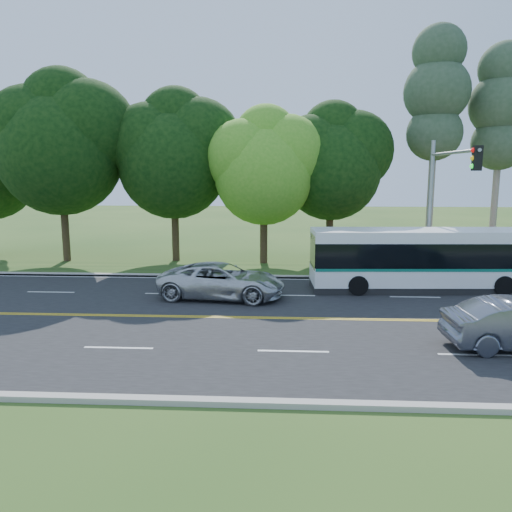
{
  "coord_description": "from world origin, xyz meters",
  "views": [
    {
      "loc": [
        -0.84,
        -18.24,
        5.55
      ],
      "look_at": [
        -1.96,
        2.0,
        2.05
      ],
      "focal_mm": 35.0,
      "sensor_mm": 36.0,
      "label": 1
    }
  ],
  "objects": [
    {
      "name": "ground",
      "position": [
        0.0,
        0.0,
        0.0
      ],
      "size": [
        120.0,
        120.0,
        0.0
      ],
      "primitive_type": "plane",
      "color": "#294B19",
      "rests_on": "ground"
    },
    {
      "name": "road",
      "position": [
        0.0,
        0.0,
        0.01
      ],
      "size": [
        60.0,
        14.0,
        0.02
      ],
      "primitive_type": "cube",
      "color": "black",
      "rests_on": "ground"
    },
    {
      "name": "curb_north",
      "position": [
        0.0,
        7.15,
        0.07
      ],
      "size": [
        60.0,
        0.3,
        0.15
      ],
      "primitive_type": "cube",
      "color": "#ABA59A",
      "rests_on": "ground"
    },
    {
      "name": "curb_south",
      "position": [
        0.0,
        -7.15,
        0.07
      ],
      "size": [
        60.0,
        0.3,
        0.15
      ],
      "primitive_type": "cube",
      "color": "#ABA59A",
      "rests_on": "ground"
    },
    {
      "name": "grass_verge",
      "position": [
        0.0,
        9.0,
        0.05
      ],
      "size": [
        60.0,
        4.0,
        0.1
      ],
      "primitive_type": "cube",
      "color": "#294B19",
      "rests_on": "ground"
    },
    {
      "name": "lane_markings",
      "position": [
        -0.09,
        0.0,
        0.02
      ],
      "size": [
        57.6,
        13.82,
        0.0
      ],
      "color": "gold",
      "rests_on": "road"
    },
    {
      "name": "tree_row",
      "position": [
        -5.15,
        12.13,
        6.73
      ],
      "size": [
        44.7,
        9.1,
        13.84
      ],
      "color": "#2D2214",
      "rests_on": "ground"
    },
    {
      "name": "bougainvillea_hedge",
      "position": [
        7.18,
        8.15,
        0.72
      ],
      "size": [
        9.5,
        2.25,
        1.5
      ],
      "color": "#A10D24",
      "rests_on": "ground"
    },
    {
      "name": "traffic_signal",
      "position": [
        6.49,
        5.4,
        4.67
      ],
      "size": [
        0.42,
        6.1,
        7.0
      ],
      "color": "#94979C",
      "rests_on": "ground"
    },
    {
      "name": "transit_bus",
      "position": [
        5.9,
        4.94,
        1.42
      ],
      "size": [
        10.93,
        2.91,
        2.83
      ],
      "rotation": [
        0.0,
        0.0,
        0.05
      ],
      "color": "white",
      "rests_on": "road"
    },
    {
      "name": "suv",
      "position": [
        -3.51,
        2.95,
        0.78
      ],
      "size": [
        5.72,
        3.11,
        1.52
      ],
      "primitive_type": "imported",
      "rotation": [
        0.0,
        0.0,
        1.46
      ],
      "color": "silver",
      "rests_on": "road"
    }
  ]
}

